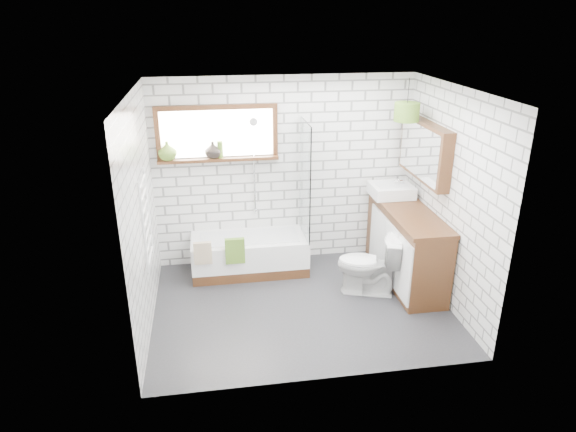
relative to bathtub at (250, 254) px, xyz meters
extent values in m
cube|color=#252528|center=(0.52, -0.97, -0.25)|extent=(3.40, 2.60, 0.01)
cube|color=white|center=(0.52, -0.97, 2.26)|extent=(3.40, 2.60, 0.01)
cube|color=white|center=(0.52, 0.34, 1.01)|extent=(3.40, 0.01, 2.50)
cube|color=white|center=(0.52, -2.27, 1.01)|extent=(3.40, 0.01, 2.50)
cube|color=white|center=(-1.19, -0.97, 1.01)|extent=(0.01, 2.60, 2.50)
cube|color=white|center=(2.22, -0.97, 1.01)|extent=(0.01, 2.60, 2.50)
cube|color=#391E0F|center=(-0.33, 0.29, 1.56)|extent=(1.52, 0.16, 0.68)
cube|color=white|center=(-1.14, -0.97, 0.96)|extent=(0.06, 0.52, 1.00)
cube|color=#391E0F|center=(2.14, -0.37, 1.41)|extent=(0.16, 1.20, 0.70)
cylinder|color=silver|center=(0.12, 0.29, 1.11)|extent=(0.02, 0.02, 1.30)
cube|color=white|center=(0.00, 0.00, 0.00)|extent=(1.50, 0.66, 0.49)
cube|color=white|center=(0.73, 0.00, 0.99)|extent=(0.02, 0.72, 1.50)
cube|color=#517A24|center=(-0.20, -0.33, 0.22)|extent=(0.24, 0.07, 0.33)
cube|color=tan|center=(-0.60, -0.33, 0.22)|extent=(0.22, 0.06, 0.29)
cube|color=#391E0F|center=(1.94, -0.52, 0.24)|extent=(0.54, 1.68, 0.96)
cube|color=white|center=(1.88, -0.02, 0.80)|extent=(0.53, 0.46, 0.15)
cylinder|color=silver|center=(2.04, -0.02, 0.85)|extent=(0.04, 0.04, 0.17)
imported|color=white|center=(1.37, -0.78, 0.13)|extent=(0.63, 0.84, 0.75)
imported|color=#587F27|center=(-0.96, 0.26, 1.36)|extent=(0.25, 0.25, 0.24)
imported|color=black|center=(-0.40, 0.26, 1.34)|extent=(0.22, 0.22, 0.21)
cylinder|color=#587F27|center=(-0.31, 0.26, 1.34)|extent=(0.08, 0.08, 0.21)
cylinder|color=#517A24|center=(1.93, -0.22, 1.86)|extent=(0.30, 0.30, 0.22)
camera|label=1|loc=(-0.46, -6.09, 3.01)|focal=32.00mm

